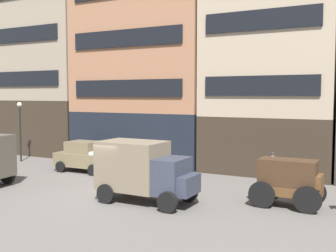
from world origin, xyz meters
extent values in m
plane|color=#605B56|center=(0.00, 0.00, 0.00)|extent=(120.00, 120.00, 0.00)
cube|color=#33281E|center=(-13.28, 10.43, 2.10)|extent=(9.27, 6.70, 4.19)
cube|color=gray|center=(-13.28, 10.43, 10.71)|extent=(9.27, 6.70, 13.04)
cube|color=black|center=(-13.28, 7.02, 5.82)|extent=(7.79, 0.12, 1.10)
cube|color=black|center=(-13.28, 7.02, 9.08)|extent=(7.79, 0.12, 1.10)
cube|color=black|center=(-3.68, 10.43, 1.73)|extent=(9.63, 6.70, 3.45)
cube|color=#9E6B4C|center=(-3.68, 10.43, 9.84)|extent=(9.63, 6.70, 12.77)
cube|color=black|center=(-3.68, 7.02, 5.05)|extent=(8.09, 0.12, 1.10)
cube|color=black|center=(-3.68, 7.02, 8.24)|extent=(8.09, 0.12, 1.10)
cube|color=#33281E|center=(5.05, 10.43, 1.68)|extent=(7.52, 6.70, 3.36)
cube|color=black|center=(5.05, 7.02, 5.13)|extent=(6.32, 0.12, 1.10)
cube|color=black|center=(5.05, 7.02, 8.66)|extent=(6.32, 0.12, 1.10)
cube|color=brown|center=(7.64, 2.01, 0.70)|extent=(2.70, 1.30, 0.36)
cube|color=#3D2819|center=(7.64, 2.01, 1.43)|extent=(2.30, 1.11, 1.10)
cube|color=brown|center=(8.79, 2.01, 1.18)|extent=(0.40, 1.04, 0.50)
cylinder|color=black|center=(8.54, 2.72, 0.55)|extent=(1.10, 0.08, 1.10)
cylinder|color=black|center=(8.54, 1.30, 0.55)|extent=(1.10, 0.08, 1.10)
cylinder|color=black|center=(6.74, 2.72, 0.55)|extent=(1.10, 0.08, 1.10)
cylinder|color=black|center=(6.74, 1.30, 0.55)|extent=(1.10, 0.08, 1.10)
cylinder|color=black|center=(-6.19, -0.33, 0.42)|extent=(0.86, 0.30, 0.84)
cube|color=#333847|center=(3.22, -0.16, 1.27)|extent=(1.42, 1.72, 1.50)
cube|color=#333847|center=(3.92, -0.16, 0.97)|extent=(0.92, 1.46, 0.80)
cube|color=#756651|center=(1.42, -0.13, 1.57)|extent=(2.82, 1.93, 2.10)
cube|color=silver|center=(3.67, -0.16, 1.52)|extent=(0.21, 1.36, 0.64)
cylinder|color=black|center=(3.68, 0.79, 0.42)|extent=(0.84, 0.23, 0.84)
cylinder|color=black|center=(3.66, -1.11, 0.42)|extent=(0.84, 0.23, 0.84)
cylinder|color=black|center=(0.68, 0.82, 0.42)|extent=(0.84, 0.23, 0.84)
cylinder|color=black|center=(0.66, -1.07, 0.42)|extent=(0.84, 0.23, 0.84)
cube|color=#7A6B4C|center=(-4.76, 4.22, 0.73)|extent=(3.73, 1.66, 0.80)
cube|color=#7A6B4C|center=(-4.91, 4.21, 1.48)|extent=(1.82, 1.47, 0.70)
cube|color=silver|center=(-4.06, 4.23, 1.35)|extent=(0.36, 1.32, 0.56)
cylinder|color=black|center=(-3.57, 5.08, 0.33)|extent=(0.66, 0.19, 0.66)
cylinder|color=black|center=(-3.54, 3.40, 0.33)|extent=(0.66, 0.19, 0.66)
cylinder|color=black|center=(-5.97, 5.04, 0.33)|extent=(0.66, 0.19, 0.66)
cylinder|color=black|center=(-5.94, 3.36, 0.33)|extent=(0.66, 0.19, 0.66)
cylinder|color=#38332D|center=(6.17, 5.07, 0.42)|extent=(0.16, 0.16, 0.85)
cylinder|color=#38332D|center=(6.37, 5.07, 0.42)|extent=(0.16, 0.16, 0.85)
cylinder|color=#38332D|center=(6.27, 5.07, 1.16)|extent=(0.46, 0.46, 0.62)
sphere|color=tan|center=(6.27, 5.07, 1.60)|extent=(0.22, 0.22, 0.22)
cylinder|color=#38332D|center=(6.27, 5.07, 1.70)|extent=(0.28, 0.28, 0.02)
cylinder|color=#38332D|center=(6.27, 5.07, 1.75)|extent=(0.18, 0.18, 0.09)
cylinder|color=black|center=(-11.17, 5.11, 1.90)|extent=(0.12, 0.12, 3.80)
sphere|color=silver|center=(-11.17, 5.11, 3.96)|extent=(0.32, 0.32, 0.32)
camera|label=1|loc=(10.96, -14.98, 4.65)|focal=43.49mm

